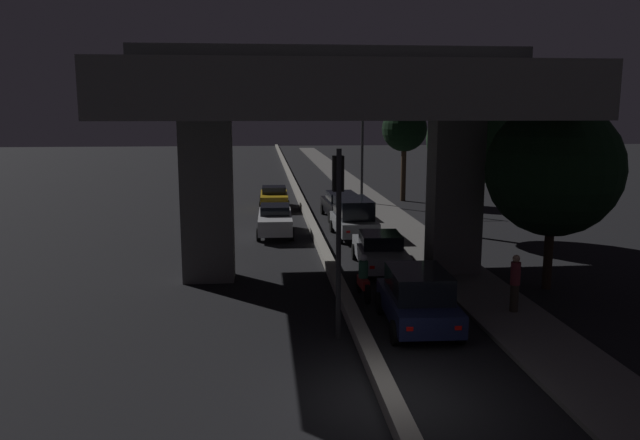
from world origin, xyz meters
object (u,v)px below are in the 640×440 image
(traffic_light_left_of_median, at_px, (338,211))
(car_silver_third, at_px, (354,217))
(car_taxi_yellow_second_oncoming, at_px, (274,197))
(motorcycle_red_filtering_near, at_px, (363,280))
(car_silver_second, at_px, (380,250))
(car_white_lead_oncoming, at_px, (275,220))
(street_lamp, at_px, (357,133))
(pedestrian_on_sidewalk, at_px, (515,282))
(car_black_fourth, at_px, (341,205))
(car_dark_blue_lead, at_px, (418,298))

(traffic_light_left_of_median, xyz_separation_m, car_silver_third, (2.49, 13.85, -2.56))
(car_taxi_yellow_second_oncoming, bearing_deg, motorcycle_red_filtering_near, 8.09)
(traffic_light_left_of_median, height_order, car_taxi_yellow_second_oncoming, traffic_light_left_of_median)
(car_silver_second, bearing_deg, car_white_lead_oncoming, 31.37)
(car_silver_second, relative_size, motorcycle_red_filtering_near, 2.54)
(street_lamp, bearing_deg, car_taxi_yellow_second_oncoming, -167.78)
(car_silver_second, bearing_deg, motorcycle_red_filtering_near, 164.26)
(street_lamp, xyz_separation_m, pedestrian_on_sidewalk, (1.32, -23.36, -3.70))
(traffic_light_left_of_median, xyz_separation_m, car_white_lead_oncoming, (-1.40, 14.79, -2.79))
(car_silver_second, height_order, car_white_lead_oncoming, car_white_lead_oncoming)
(traffic_light_left_of_median, xyz_separation_m, car_black_fourth, (2.54, 19.37, -2.77))
(traffic_light_left_of_median, bearing_deg, car_silver_second, 70.74)
(street_lamp, bearing_deg, car_silver_third, -99.54)
(car_silver_second, relative_size, car_black_fourth, 1.06)
(car_dark_blue_lead, distance_m, car_silver_third, 13.29)
(car_black_fourth, relative_size, car_white_lead_oncoming, 0.96)
(car_taxi_yellow_second_oncoming, bearing_deg, traffic_light_left_of_median, 3.81)
(car_black_fourth, height_order, car_white_lead_oncoming, car_black_fourth)
(car_silver_second, distance_m, motorcycle_red_filtering_near, 4.07)
(car_black_fourth, bearing_deg, car_dark_blue_lead, 176.95)
(car_dark_blue_lead, xyz_separation_m, car_taxi_yellow_second_oncoming, (-3.67, 22.97, -0.16))
(traffic_light_left_of_median, height_order, car_black_fourth, traffic_light_left_of_median)
(car_dark_blue_lead, height_order, car_black_fourth, car_dark_blue_lead)
(car_black_fourth, bearing_deg, street_lamp, -20.88)
(street_lamp, height_order, car_white_lead_oncoming, street_lamp)
(street_lamp, bearing_deg, car_dark_blue_lead, -94.52)
(pedestrian_on_sidewalk, bearing_deg, car_white_lead_oncoming, 117.70)
(pedestrian_on_sidewalk, bearing_deg, traffic_light_left_of_median, -166.24)
(motorcycle_red_filtering_near, bearing_deg, car_dark_blue_lead, -163.32)
(car_silver_second, height_order, motorcycle_red_filtering_near, motorcycle_red_filtering_near)
(car_black_fourth, xyz_separation_m, car_taxi_yellow_second_oncoming, (-3.81, 4.16, -0.07))
(car_black_fourth, bearing_deg, car_taxi_yellow_second_oncoming, 39.87)
(car_silver_second, height_order, pedestrian_on_sidewalk, pedestrian_on_sidewalk)
(traffic_light_left_of_median, relative_size, car_silver_second, 1.07)
(car_silver_third, xyz_separation_m, car_black_fourth, (0.06, 5.52, -0.20))
(car_silver_second, distance_m, pedestrian_on_sidewalk, 6.79)
(motorcycle_red_filtering_near, bearing_deg, car_black_fourth, -7.71)
(traffic_light_left_of_median, bearing_deg, car_dark_blue_lead, 13.11)
(street_lamp, height_order, car_silver_second, street_lamp)
(car_dark_blue_lead, bearing_deg, traffic_light_left_of_median, 105.12)
(car_silver_third, bearing_deg, car_taxi_yellow_second_oncoming, 19.46)
(motorcycle_red_filtering_near, bearing_deg, car_silver_third, -9.78)
(car_silver_second, height_order, car_black_fourth, car_black_fourth)
(traffic_light_left_of_median, relative_size, street_lamp, 0.66)
(street_lamp, bearing_deg, pedestrian_on_sidewalk, -86.76)
(street_lamp, xyz_separation_m, car_silver_second, (-1.72, -17.30, -4.00))
(traffic_light_left_of_median, distance_m, car_silver_second, 8.38)
(car_dark_blue_lead, relative_size, car_white_lead_oncoming, 0.84)
(pedestrian_on_sidewalk, bearing_deg, car_silver_third, 104.20)
(car_taxi_yellow_second_oncoming, bearing_deg, car_silver_third, 21.93)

